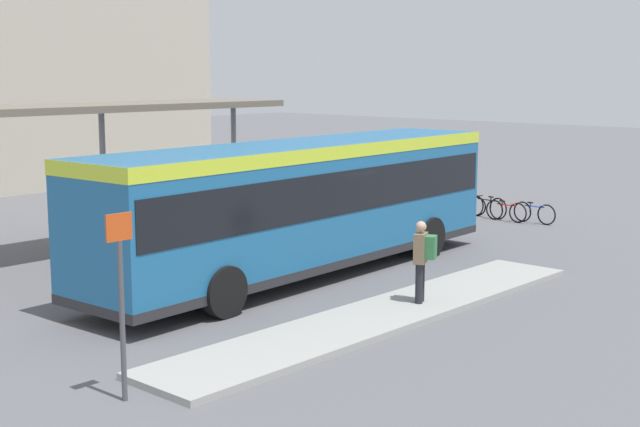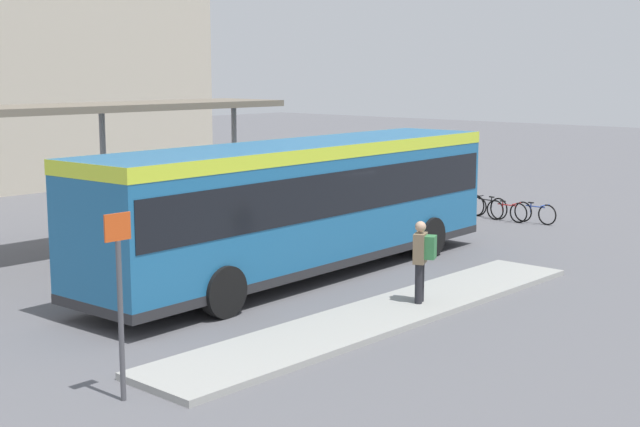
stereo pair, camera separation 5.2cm
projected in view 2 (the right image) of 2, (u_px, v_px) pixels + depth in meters
name	position (u px, v px, depth m)	size (l,w,h in m)	color
ground_plane	(303.00, 275.00, 21.16)	(120.00, 120.00, 0.00)	#5B5B60
curb_island	(386.00, 314.00, 17.58)	(11.46, 1.80, 0.12)	#9E9E99
city_bus	(303.00, 199.00, 20.88)	(12.27, 3.05, 3.16)	#1E6093
pedestrian_waiting	(422.00, 256.00, 18.08)	(0.50, 0.53, 1.69)	#232328
bicycle_blue	(535.00, 213.00, 28.37)	(0.48, 1.56, 0.67)	black
bicycle_red	(507.00, 211.00, 28.75)	(0.48, 1.55, 0.67)	black
bicycle_black	(487.00, 207.00, 29.48)	(0.48, 1.69, 0.73)	black
bicycle_white	(466.00, 205.00, 30.11)	(0.48, 1.55, 0.67)	black
station_shelter	(101.00, 111.00, 23.49)	(11.07, 2.65, 3.95)	#706656
potted_planter_near_shelter	(256.00, 219.00, 24.60)	(0.96, 0.96, 1.48)	slate
platform_sign	(120.00, 298.00, 12.89)	(0.44, 0.08, 2.80)	#4C4C51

